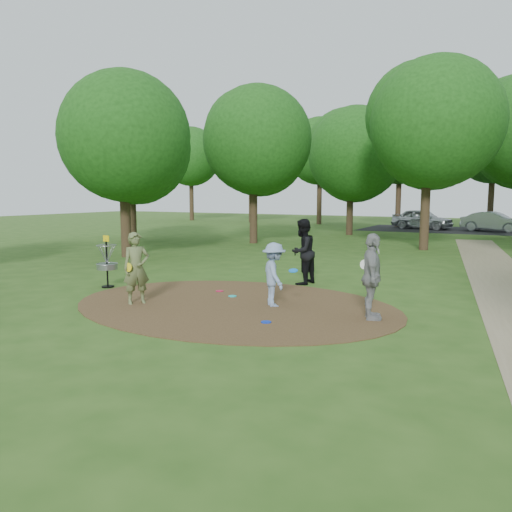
% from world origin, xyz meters
% --- Properties ---
extents(ground, '(100.00, 100.00, 0.00)m').
position_xyz_m(ground, '(0.00, 0.00, 0.00)').
color(ground, '#2D5119').
rests_on(ground, ground).
extents(dirt_clearing, '(8.40, 8.40, 0.02)m').
position_xyz_m(dirt_clearing, '(0.00, 0.00, 0.01)').
color(dirt_clearing, '#47301C').
rests_on(dirt_clearing, ground).
extents(parking_lot, '(14.00, 8.00, 0.01)m').
position_xyz_m(parking_lot, '(2.00, 30.00, 0.00)').
color(parking_lot, black).
rests_on(parking_lot, ground).
extents(player_observer_with_disc, '(0.73, 0.79, 1.81)m').
position_xyz_m(player_observer_with_disc, '(-2.21, -1.01, 0.90)').
color(player_observer_with_disc, '#606C3E').
rests_on(player_observer_with_disc, ground).
extents(player_throwing_with_disc, '(1.18, 1.15, 1.58)m').
position_xyz_m(player_throwing_with_disc, '(0.95, 0.36, 0.79)').
color(player_throwing_with_disc, '#819AC1').
rests_on(player_throwing_with_disc, ground).
extents(player_walking_with_disc, '(0.90, 1.08, 2.00)m').
position_xyz_m(player_walking_with_disc, '(0.37, 3.50, 1.00)').
color(player_walking_with_disc, black).
rests_on(player_walking_with_disc, ground).
extents(player_waiting_with_disc, '(0.80, 1.21, 1.91)m').
position_xyz_m(player_waiting_with_disc, '(3.41, 0.18, 0.95)').
color(player_waiting_with_disc, gray).
rests_on(player_waiting_with_disc, ground).
extents(disc_ground_cyan, '(0.22, 0.22, 0.02)m').
position_xyz_m(disc_ground_cyan, '(-0.51, 0.82, 0.03)').
color(disc_ground_cyan, '#1ACED0').
rests_on(disc_ground_cyan, dirt_clearing).
extents(disc_ground_blue, '(0.22, 0.22, 0.02)m').
position_xyz_m(disc_ground_blue, '(1.52, -1.17, 0.03)').
color(disc_ground_blue, '#0B2DCB').
rests_on(disc_ground_blue, dirt_clearing).
extents(disc_ground_red, '(0.22, 0.22, 0.02)m').
position_xyz_m(disc_ground_red, '(-1.19, 1.26, 0.03)').
color(disc_ground_red, '#C91441').
rests_on(disc_ground_red, dirt_clearing).
extents(car_left, '(4.89, 2.84, 1.56)m').
position_xyz_m(car_left, '(-0.67, 29.94, 0.78)').
color(car_left, '#A5A8AD').
rests_on(car_left, ground).
extents(car_right, '(4.61, 2.56, 1.44)m').
position_xyz_m(car_right, '(4.39, 29.67, 0.72)').
color(car_right, '#B2B5BA').
rests_on(car_right, ground).
extents(disc_golf_basket, '(0.63, 0.63, 1.54)m').
position_xyz_m(disc_golf_basket, '(-4.50, 0.30, 0.87)').
color(disc_golf_basket, black).
rests_on(disc_golf_basket, ground).
extents(tree_ring, '(37.65, 45.79, 9.70)m').
position_xyz_m(tree_ring, '(1.96, 10.97, 5.36)').
color(tree_ring, '#332316').
rests_on(tree_ring, ground).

